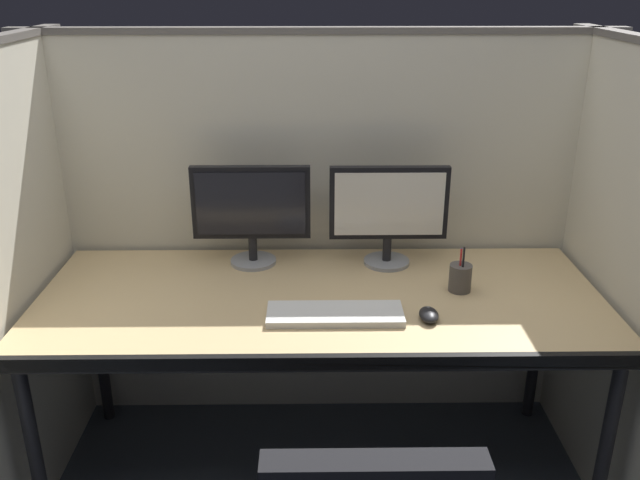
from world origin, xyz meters
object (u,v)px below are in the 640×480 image
(desk, at_px, (320,310))
(computer_mouse, at_px, (429,315))
(monitor_left, at_px, (251,209))
(pen_cup, at_px, (460,278))
(monitor_right, at_px, (389,209))
(keyboard_main, at_px, (335,314))

(desk, bearing_deg, computer_mouse, -26.00)
(computer_mouse, bearing_deg, monitor_left, 142.55)
(computer_mouse, height_order, pen_cup, pen_cup)
(monitor_left, distance_m, pen_cup, 0.78)
(desk, height_order, computer_mouse, computer_mouse)
(computer_mouse, distance_m, pen_cup, 0.25)
(pen_cup, bearing_deg, monitor_right, 134.12)
(computer_mouse, relative_size, pen_cup, 0.58)
(desk, height_order, monitor_right, monitor_right)
(computer_mouse, bearing_deg, keyboard_main, 176.22)
(monitor_right, relative_size, keyboard_main, 1.00)
(desk, relative_size, monitor_left, 4.42)
(monitor_right, xyz_separation_m, pen_cup, (0.22, -0.23, -0.17))
(monitor_left, height_order, computer_mouse, monitor_left)
(monitor_left, distance_m, keyboard_main, 0.56)
(monitor_left, height_order, pen_cup, monitor_left)
(desk, xyz_separation_m, monitor_right, (0.25, 0.27, 0.27))
(desk, distance_m, monitor_right, 0.46)
(keyboard_main, bearing_deg, monitor_left, 124.25)
(computer_mouse, xyz_separation_m, pen_cup, (0.14, 0.20, 0.03))
(computer_mouse, bearing_deg, monitor_right, 101.14)
(monitor_left, relative_size, keyboard_main, 1.00)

